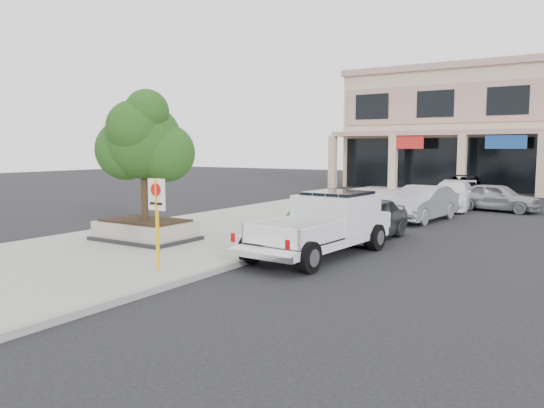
{
  "coord_description": "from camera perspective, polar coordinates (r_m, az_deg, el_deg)",
  "views": [
    {
      "loc": [
        6.8,
        -11.34,
        3.17
      ],
      "look_at": [
        -1.42,
        1.5,
        1.57
      ],
      "focal_mm": 35.0,
      "sensor_mm": 36.0,
      "label": 1
    }
  ],
  "objects": [
    {
      "name": "ground",
      "position": [
        13.6,
        1.64,
        -7.49
      ],
      "size": [
        120.0,
        120.0,
        0.0
      ],
      "primitive_type": "plane",
      "color": "black",
      "rests_on": "ground"
    },
    {
      "name": "sidewalk",
      "position": [
        21.48,
        -2.71,
        -2.3
      ],
      "size": [
        8.0,
        52.0,
        0.15
      ],
      "primitive_type": "cube",
      "color": "gray",
      "rests_on": "ground"
    },
    {
      "name": "curb",
      "position": [
        19.49,
        6.82,
        -3.18
      ],
      "size": [
        0.2,
        52.0,
        0.15
      ],
      "primitive_type": "cube",
      "color": "gray",
      "rests_on": "ground"
    },
    {
      "name": "planter",
      "position": [
        18.08,
        -13.45,
        -2.74
      ],
      "size": [
        3.2,
        2.2,
        0.68
      ],
      "color": "black",
      "rests_on": "sidewalk"
    },
    {
      "name": "planter_tree",
      "position": [
        17.89,
        -13.03,
        6.62
      ],
      "size": [
        2.9,
        2.55,
        4.0
      ],
      "color": "black",
      "rests_on": "planter"
    },
    {
      "name": "no_parking_sign",
      "position": [
        13.29,
        -12.27,
        -0.79
      ],
      "size": [
        0.55,
        0.09,
        2.3
      ],
      "color": "#F2B60C",
      "rests_on": "sidewalk"
    },
    {
      "name": "hedge",
      "position": [
        18.73,
        2.98,
        -1.85
      ],
      "size": [
        1.1,
        0.99,
        0.93
      ],
      "primitive_type": "ellipsoid",
      "color": "#1B4C15",
      "rests_on": "sidewalk"
    },
    {
      "name": "pickup_truck",
      "position": [
        15.62,
        5.01,
        -2.28
      ],
      "size": [
        2.62,
        6.06,
        1.86
      ],
      "primitive_type": null,
      "rotation": [
        0.0,
        0.0,
        -0.07
      ],
      "color": "white",
      "rests_on": "ground"
    },
    {
      "name": "curb_car_a",
      "position": [
        18.7,
        10.17,
        -1.56
      ],
      "size": [
        1.82,
        4.38,
        1.48
      ],
      "primitive_type": "imported",
      "rotation": [
        0.0,
        0.0,
        -0.02
      ],
      "color": "#313437",
      "rests_on": "ground"
    },
    {
      "name": "curb_car_b",
      "position": [
        24.15,
        15.77,
        0.06
      ],
      "size": [
        2.19,
        4.83,
        1.54
      ],
      "primitive_type": "imported",
      "rotation": [
        0.0,
        0.0,
        -0.13
      ],
      "color": "#9B9CA3",
      "rests_on": "ground"
    },
    {
      "name": "curb_car_c",
      "position": [
        29.2,
        18.77,
        0.89
      ],
      "size": [
        2.4,
        5.18,
        1.47
      ],
      "primitive_type": "imported",
      "rotation": [
        0.0,
        0.0,
        0.07
      ],
      "color": "white",
      "rests_on": "ground"
    },
    {
      "name": "curb_car_d",
      "position": [
        34.07,
        19.75,
        1.63
      ],
      "size": [
        3.03,
        5.83,
        1.57
      ],
      "primitive_type": "imported",
      "rotation": [
        0.0,
        0.0,
        0.08
      ],
      "color": "black",
      "rests_on": "ground"
    },
    {
      "name": "lot_car_a",
      "position": [
        29.17,
        23.02,
        0.69
      ],
      "size": [
        4.43,
        2.4,
        1.43
      ],
      "primitive_type": "imported",
      "rotation": [
        0.0,
        0.0,
        1.39
      ],
      "color": "#98999F",
      "rests_on": "ground"
    }
  ]
}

